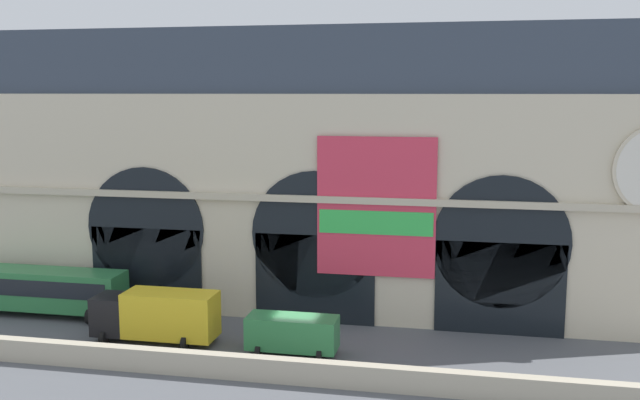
{
  "coord_description": "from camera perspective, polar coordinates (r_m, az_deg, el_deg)",
  "views": [
    {
      "loc": [
        9.35,
        -39.36,
        14.9
      ],
      "look_at": [
        0.35,
        5.0,
        8.09
      ],
      "focal_mm": 40.42,
      "sensor_mm": 36.0,
      "label": 1
    }
  ],
  "objects": [
    {
      "name": "station_building",
      "position": [
        47.96,
        0.2,
        1.78
      ],
      "size": [
        48.91,
        5.09,
        19.07
      ],
      "color": "beige",
      "rests_on": "ground"
    },
    {
      "name": "bus_west",
      "position": [
        52.05,
        -20.94,
        -6.62
      ],
      "size": [
        11.0,
        3.25,
        3.1
      ],
      "color": "#2D7A42",
      "rests_on": "ground"
    },
    {
      "name": "van_center",
      "position": [
        41.9,
        -2.21,
        -10.46
      ],
      "size": [
        5.2,
        2.48,
        2.2
      ],
      "color": "#2D7A42",
      "rests_on": "ground"
    },
    {
      "name": "quay_parapet_wall",
      "position": [
        38.39,
        -3.57,
        -13.26
      ],
      "size": [
        90.0,
        0.7,
        1.28
      ],
      "primitive_type": "cube",
      "color": "#B2A891",
      "rests_on": "ground"
    },
    {
      "name": "box_truck_midwest",
      "position": [
        44.68,
        -12.79,
        -8.84
      ],
      "size": [
        7.5,
        2.91,
        3.12
      ],
      "color": "black",
      "rests_on": "ground"
    },
    {
      "name": "ground_plane",
      "position": [
        43.11,
        -1.82,
        -11.66
      ],
      "size": [
        200.0,
        200.0,
        0.0
      ],
      "primitive_type": "plane",
      "color": "#54565B"
    }
  ]
}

